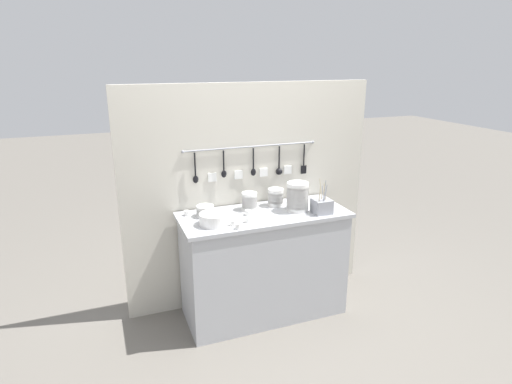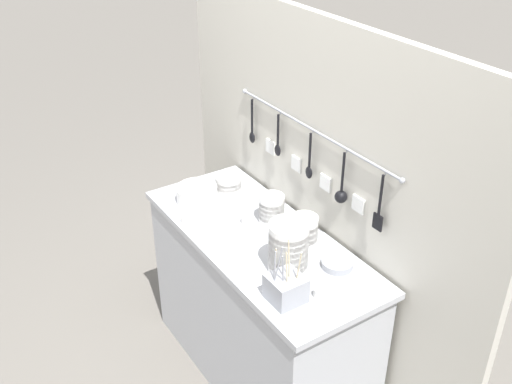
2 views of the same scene
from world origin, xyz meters
The scene contains 16 objects.
ground_plane centered at (0.00, 0.00, 0.00)m, with size 20.00×20.00×0.00m, color #666059.
counter centered at (0.00, 0.00, 0.44)m, with size 1.32×0.55×0.87m.
back_wall centered at (0.00, 0.31, 0.93)m, with size 2.12×0.09×1.85m.
bowl_stack_back_corner centered at (-0.08, 0.12, 0.94)m, with size 0.12×0.12×0.14m.
bowl_stack_wide_centre centered at (0.16, 0.14, 0.95)m, with size 0.13×0.13×0.14m.
bowl_stack_short_front centered at (-0.44, 0.10, 0.92)m, with size 0.13×0.13×0.08m.
bowl_stack_tall_left centered at (0.27, -0.03, 0.99)m, with size 0.17×0.17×0.23m.
plate_stack centered at (-0.43, -0.09, 0.92)m, with size 0.21×0.21×0.09m.
steel_mixing_bowl centered at (0.37, 0.16, 0.89)m, with size 0.14×0.14×0.03m.
cutlery_caddy centered at (0.42, -0.15, 0.93)m, with size 0.14×0.14×0.27m.
cup_edge_far centered at (-0.18, -0.14, 0.89)m, with size 0.04×0.04×0.04m.
cup_centre centered at (-0.13, 0.01, 0.89)m, with size 0.04×0.04×0.04m.
cup_mid_row centered at (-0.57, 0.16, 0.89)m, with size 0.04×0.04×0.04m.
cup_edge_near centered at (-0.29, -0.23, 0.89)m, with size 0.04×0.04×0.04m.
cup_back_right centered at (-0.30, -0.16, 0.89)m, with size 0.04×0.04×0.04m.
cup_front_left centered at (0.48, -0.03, 0.89)m, with size 0.04×0.04×0.04m.
Camera 2 is at (1.89, -1.26, 2.45)m, focal length 42.00 mm.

